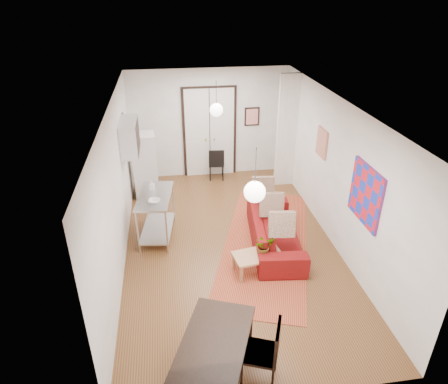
{
  "coord_description": "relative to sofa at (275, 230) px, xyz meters",
  "views": [
    {
      "loc": [
        -1.12,
        -6.69,
        4.77
      ],
      "look_at": [
        -0.13,
        -0.06,
        1.25
      ],
      "focal_mm": 32.0,
      "sensor_mm": 36.0,
      "label": 1
    }
  ],
  "objects": [
    {
      "name": "floor",
      "position": [
        -0.89,
        0.14,
        -0.34
      ],
      "size": [
        7.0,
        7.0,
        0.0
      ],
      "primitive_type": "plane",
      "color": "brown",
      "rests_on": "ground"
    },
    {
      "name": "ceiling",
      "position": [
        -0.89,
        0.14,
        2.56
      ],
      "size": [
        4.2,
        7.0,
        0.02
      ],
      "primitive_type": "cube",
      "color": "silver",
      "rests_on": "wall_back"
    },
    {
      "name": "wall_back",
      "position": [
        -0.89,
        3.64,
        1.11
      ],
      "size": [
        4.2,
        0.02,
        2.9
      ],
      "primitive_type": "cube",
      "color": "white",
      "rests_on": "floor"
    },
    {
      "name": "wall_front",
      "position": [
        -0.89,
        -3.36,
        1.11
      ],
      "size": [
        4.2,
        0.02,
        2.9
      ],
      "primitive_type": "cube",
      "color": "white",
      "rests_on": "floor"
    },
    {
      "name": "wall_left",
      "position": [
        -2.99,
        0.14,
        1.11
      ],
      "size": [
        0.02,
        7.0,
        2.9
      ],
      "primitive_type": "cube",
      "color": "white",
      "rests_on": "floor"
    },
    {
      "name": "wall_right",
      "position": [
        1.21,
        0.14,
        1.11
      ],
      "size": [
        0.02,
        7.0,
        2.9
      ],
      "primitive_type": "cube",
      "color": "white",
      "rests_on": "floor"
    },
    {
      "name": "double_doors",
      "position": [
        -0.89,
        3.59,
        0.86
      ],
      "size": [
        1.44,
        0.06,
        2.5
      ],
      "primitive_type": "cube",
      "color": "silver",
      "rests_on": "wall_back"
    },
    {
      "name": "stub_partition",
      "position": [
        0.96,
        2.69,
        1.11
      ],
      "size": [
        0.5,
        0.1,
        2.9
      ],
      "primitive_type": "cube",
      "color": "white",
      "rests_on": "floor"
    },
    {
      "name": "wall_cabinet",
      "position": [
        -2.81,
        1.64,
        1.56
      ],
      "size": [
        0.35,
        1.0,
        0.7
      ],
      "primitive_type": "cube",
      "color": "silver",
      "rests_on": "wall_left"
    },
    {
      "name": "painting_popart",
      "position": [
        1.18,
        -1.11,
        1.31
      ],
      "size": [
        0.05,
        1.0,
        1.0
      ],
      "primitive_type": "cube",
      "color": "red",
      "rests_on": "wall_right"
    },
    {
      "name": "painting_abstract",
      "position": [
        1.18,
        0.94,
        1.46
      ],
      "size": [
        0.05,
        0.5,
        0.6
      ],
      "primitive_type": "cube",
      "color": "beige",
      "rests_on": "wall_right"
    },
    {
      "name": "poster_back",
      "position": [
        0.26,
        3.61,
        1.26
      ],
      "size": [
        0.4,
        0.03,
        0.5
      ],
      "primitive_type": "cube",
      "color": "red",
      "rests_on": "wall_back"
    },
    {
      "name": "print_left",
      "position": [
        -2.96,
        2.14,
        1.61
      ],
      "size": [
        0.03,
        0.44,
        0.54
      ],
      "primitive_type": "cube",
      "color": "#8D603B",
      "rests_on": "wall_left"
    },
    {
      "name": "pendant_back",
      "position": [
        -0.89,
        2.14,
        1.91
      ],
      "size": [
        0.3,
        0.3,
        0.8
      ],
      "color": "silver",
      "rests_on": "ceiling"
    },
    {
      "name": "pendant_front",
      "position": [
        -0.89,
        -1.86,
        1.91
      ],
      "size": [
        0.3,
        0.3,
        0.8
      ],
      "color": "silver",
      "rests_on": "ceiling"
    },
    {
      "name": "kilim_rug",
      "position": [
        -0.16,
        0.07,
        -0.34
      ],
      "size": [
        2.93,
        4.67,
        0.01
      ],
      "primitive_type": "cube",
      "rotation": [
        0.0,
        0.0,
        -0.32
      ],
      "color": "#BD4A2F",
      "rests_on": "floor"
    },
    {
      "name": "sofa",
      "position": [
        0.0,
        0.0,
        0.0
      ],
      "size": [
        2.42,
        1.15,
        0.68
      ],
      "primitive_type": "imported",
      "rotation": [
        0.0,
        0.0,
        1.47
      ],
      "color": "maroon",
      "rests_on": "floor"
    },
    {
      "name": "coffee_table",
      "position": [
        -0.54,
        -0.82,
        0.0
      ],
      "size": [
        0.96,
        0.64,
        0.39
      ],
      "rotation": [
        0.0,
        0.0,
        0.17
      ],
      "color": "tan",
      "rests_on": "floor"
    },
    {
      "name": "potted_plant",
      "position": [
        -0.44,
        -0.82,
        0.24
      ],
      "size": [
        0.35,
        0.39,
        0.38
      ],
      "primitive_type": "imported",
      "rotation": [
        0.0,
        0.0,
        0.17
      ],
      "color": "#33652D",
      "rests_on": "coffee_table"
    },
    {
      "name": "kitchen_counter",
      "position": [
        -2.36,
        0.66,
        0.31
      ],
      "size": [
        0.81,
        1.36,
        0.98
      ],
      "rotation": [
        0.0,
        0.0,
        -0.14
      ],
      "color": "#BBBDC1",
      "rests_on": "floor"
    },
    {
      "name": "bowl",
      "position": [
        -2.36,
        0.36,
        0.67
      ],
      "size": [
        0.27,
        0.27,
        0.06
      ],
      "primitive_type": "imported",
      "rotation": [
        0.0,
        0.0,
        -0.18
      ],
      "color": "white",
      "rests_on": "kitchen_counter"
    },
    {
      "name": "soap_bottle",
      "position": [
        -2.41,
        0.91,
        0.75
      ],
      "size": [
        0.11,
        0.11,
        0.2
      ],
      "primitive_type": "imported",
      "rotation": [
        0.0,
        0.0,
        -0.18
      ],
      "color": "teal",
      "rests_on": "kitchen_counter"
    },
    {
      "name": "fridge",
      "position": [
        -2.62,
        2.59,
        0.47
      ],
      "size": [
        0.61,
        0.61,
        1.62
      ],
      "primitive_type": "cube",
      "rotation": [
        0.0,
        0.0,
        0.07
      ],
      "color": "silver",
      "rests_on": "floor"
    },
    {
      "name": "dining_table",
      "position": [
        -1.61,
        -3.01,
        0.36
      ],
      "size": [
        1.27,
        1.62,
        0.79
      ],
      "rotation": [
        0.0,
        0.0,
        -0.37
      ],
      "color": "black",
      "rests_on": "floor"
    },
    {
      "name": "dining_chair_near",
      "position": [
        -1.01,
        -2.91,
        0.22
      ],
      "size": [
        0.6,
        0.72,
        0.97
      ],
      "rotation": [
        0.0,
        0.0,
        -1.94
      ],
      "color": "#3A1F12",
      "rests_on": "floor"
    },
    {
      "name": "dining_chair_far",
      "position": [
        -1.01,
        -2.91,
        0.22
      ],
      "size": [
        0.6,
        0.72,
        0.97
      ],
      "rotation": [
        0.0,
        0.0,
        -1.94
      ],
      "color": "#3A1F12",
      "rests_on": "floor"
    },
    {
      "name": "black_side_chair",
      "position": [
        -0.76,
        3.37,
        0.18
      ],
      "size": [
        0.45,
        0.45,
        0.89
      ],
      "rotation": [
        0.0,
        0.0,
        3.04
      ],
      "color": "black",
      "rests_on": "floor"
    }
  ]
}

